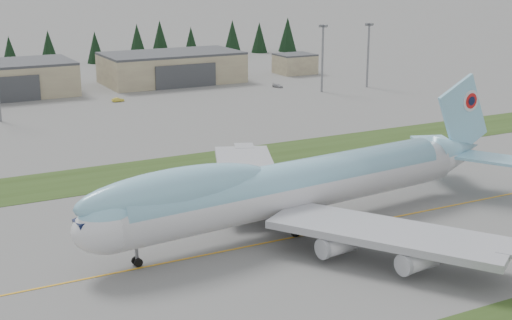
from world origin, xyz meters
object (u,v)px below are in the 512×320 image
hangar_right (172,67)px  service_vehicle_b (118,102)px  service_vehicle_c (278,87)px  boeing_747_freighter (293,186)px

hangar_right → service_vehicle_b: (-28.50, -27.20, -5.39)m
service_vehicle_b → service_vehicle_c: bearing=-88.3°
hangar_right → service_vehicle_b: hangar_right is taller
boeing_747_freighter → service_vehicle_c: size_ratio=20.67×
service_vehicle_b → hangar_right: bearing=-44.7°
boeing_747_freighter → service_vehicle_b: bearing=80.8°
boeing_747_freighter → hangar_right: 150.70m
hangar_right → service_vehicle_c: bearing=-44.1°
boeing_747_freighter → hangar_right: size_ratio=1.72×
service_vehicle_c → service_vehicle_b: bearing=160.2°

